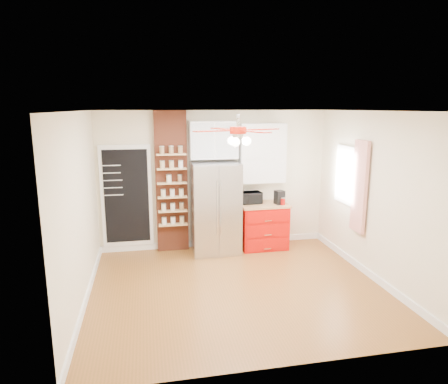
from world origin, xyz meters
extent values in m
plane|color=brown|center=(0.00, 0.00, 0.00)|extent=(4.50, 4.50, 0.00)
plane|color=white|center=(0.00, 0.00, 2.70)|extent=(4.50, 4.50, 0.00)
cube|color=beige|center=(0.00, 2.00, 1.35)|extent=(4.50, 0.02, 2.70)
cube|color=beige|center=(0.00, -2.00, 1.35)|extent=(4.50, 0.02, 2.70)
cube|color=beige|center=(-2.25, 0.00, 1.35)|extent=(0.02, 4.00, 2.70)
cube|color=beige|center=(2.25, 0.00, 1.35)|extent=(0.02, 4.00, 2.70)
cube|color=white|center=(-1.70, 1.97, 1.10)|extent=(0.95, 0.04, 1.95)
cube|color=black|center=(-1.70, 1.95, 1.10)|extent=(0.82, 0.02, 1.78)
cube|color=brown|center=(-0.85, 1.92, 1.35)|extent=(0.60, 0.16, 2.70)
cube|color=silver|center=(-0.05, 1.63, 0.88)|extent=(0.90, 0.70, 1.75)
cube|color=white|center=(-0.05, 1.82, 2.15)|extent=(0.90, 0.35, 0.70)
cube|color=red|center=(0.92, 1.68, 0.43)|extent=(0.90, 0.60, 0.86)
cube|color=tan|center=(0.92, 1.68, 0.88)|extent=(0.94, 0.64, 0.04)
cube|color=white|center=(0.92, 1.85, 1.88)|extent=(0.90, 0.30, 1.15)
cube|color=white|center=(2.23, 0.90, 1.55)|extent=(0.04, 0.75, 1.05)
cube|color=red|center=(2.18, 0.35, 1.45)|extent=(0.06, 0.40, 1.55)
cylinder|color=silver|center=(0.00, 0.00, 2.55)|extent=(0.05, 0.05, 0.20)
cylinder|color=#951809|center=(0.00, 0.00, 2.43)|extent=(0.24, 0.24, 0.10)
sphere|color=white|center=(0.00, 0.00, 2.27)|extent=(0.13, 0.13, 0.13)
imported|color=black|center=(0.67, 1.75, 1.01)|extent=(0.44, 0.32, 0.23)
cube|color=black|center=(1.21, 1.59, 1.03)|extent=(0.19, 0.20, 0.27)
cylinder|color=#A40B09|center=(1.26, 1.51, 0.96)|extent=(0.11, 0.11, 0.13)
cylinder|color=#A52509|center=(1.27, 1.65, 0.97)|extent=(0.11, 0.11, 0.15)
cylinder|color=beige|center=(-0.91, 1.77, 1.44)|extent=(0.12, 0.12, 0.14)
cylinder|color=#8B6546|center=(-0.70, 1.77, 1.44)|extent=(0.09, 0.09, 0.13)
camera|label=1|loc=(-1.32, -5.63, 2.75)|focal=32.00mm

